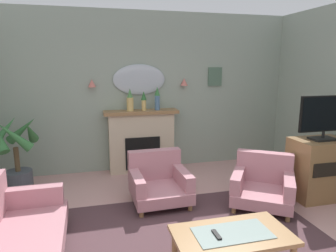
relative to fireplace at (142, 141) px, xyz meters
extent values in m
cube|color=#93A393|center=(0.15, 0.22, 0.90)|extent=(6.57, 0.10, 2.94)
cube|color=#4C3338|center=(0.15, -2.51, -0.56)|extent=(3.20, 2.40, 0.01)
cube|color=beige|center=(0.00, 0.01, -0.02)|extent=(1.20, 0.28, 1.10)
cube|color=black|center=(0.00, -0.09, -0.19)|extent=(0.64, 0.12, 0.60)
cube|color=olive|center=(0.00, -0.01, 0.56)|extent=(1.36, 0.36, 0.06)
cylinder|color=tan|center=(-0.20, -0.03, 0.71)|extent=(0.12, 0.12, 0.24)
cone|color=#4C8447|center=(-0.20, -0.03, 0.91)|extent=(0.10, 0.10, 0.16)
cylinder|color=tan|center=(0.05, -0.03, 0.69)|extent=(0.08, 0.08, 0.19)
cone|color=#2D6633|center=(0.05, -0.03, 0.86)|extent=(0.10, 0.10, 0.16)
cylinder|color=#4C7093|center=(0.30, -0.03, 0.72)|extent=(0.09, 0.09, 0.27)
cone|color=#38753D|center=(0.30, -0.03, 0.94)|extent=(0.10, 0.10, 0.16)
ellipsoid|color=#B2BCC6|center=(0.00, 0.14, 1.14)|extent=(0.96, 0.06, 0.56)
cone|color=#D17066|center=(-0.85, 0.09, 1.09)|extent=(0.14, 0.14, 0.14)
cone|color=#D17066|center=(0.85, 0.09, 1.09)|extent=(0.14, 0.14, 0.14)
cube|color=#4C6B56|center=(1.50, 0.15, 1.18)|extent=(0.28, 0.03, 0.36)
cube|color=olive|center=(0.35, -3.08, -0.15)|extent=(1.10, 0.60, 0.04)
cube|color=#8C9E99|center=(0.35, -3.08, -0.13)|extent=(0.72, 0.36, 0.01)
cylinder|color=olive|center=(-0.14, -2.84, -0.37)|extent=(0.06, 0.06, 0.40)
cylinder|color=olive|center=(0.84, -2.84, -0.37)|extent=(0.06, 0.06, 0.40)
cube|color=black|center=(0.18, -3.09, -0.12)|extent=(0.04, 0.16, 0.02)
cube|color=#B77A84|center=(-1.63, -2.45, -0.38)|extent=(0.87, 1.71, 0.18)
cube|color=#B77A84|center=(-1.65, -1.67, -0.17)|extent=(0.76, 0.17, 0.24)
cylinder|color=olive|center=(-1.31, -1.67, -0.52)|extent=(0.07, 0.07, 0.10)
cylinder|color=olive|center=(-1.98, -1.68, -0.52)|extent=(0.07, 0.07, 0.10)
cube|color=#B77A84|center=(1.40, -1.89, -0.39)|extent=(1.11, 1.11, 0.16)
cube|color=#B77A84|center=(1.59, -1.61, -0.09)|extent=(0.75, 0.58, 0.45)
cube|color=#B77A84|center=(1.12, -1.70, -0.20)|extent=(0.52, 0.67, 0.22)
cube|color=#B77A84|center=(1.68, -2.08, -0.20)|extent=(0.52, 0.67, 0.22)
cylinder|color=olive|center=(0.93, -1.98, -0.52)|extent=(0.06, 0.06, 0.10)
cylinder|color=olive|center=(1.49, -2.36, -0.52)|extent=(0.06, 0.06, 0.10)
cylinder|color=olive|center=(1.31, -1.42, -0.52)|extent=(0.06, 0.06, 0.10)
cylinder|color=olive|center=(1.87, -1.80, -0.52)|extent=(0.06, 0.06, 0.10)
cube|color=#B77A84|center=(0.03, -1.44, -0.39)|extent=(0.82, 0.82, 0.16)
cube|color=#B77A84|center=(0.02, -1.10, -0.09)|extent=(0.80, 0.18, 0.45)
cube|color=#B77A84|center=(-0.31, -1.45, -0.20)|extent=(0.16, 0.72, 0.22)
cube|color=#B77A84|center=(0.37, -1.43, -0.20)|extent=(0.16, 0.72, 0.22)
cylinder|color=olive|center=(-0.30, -1.79, -0.52)|extent=(0.06, 0.06, 0.10)
cylinder|color=olive|center=(0.38, -1.77, -0.52)|extent=(0.06, 0.06, 0.10)
cylinder|color=olive|center=(-0.32, -1.11, -0.52)|extent=(0.06, 0.06, 0.10)
cylinder|color=olive|center=(0.36, -1.09, -0.52)|extent=(0.06, 0.06, 0.10)
cube|color=olive|center=(2.39, -1.80, -0.12)|extent=(0.80, 0.56, 0.90)
cube|color=black|center=(2.39, -2.09, -0.03)|extent=(0.68, 0.02, 0.20)
cube|color=black|center=(2.39, -1.82, 0.34)|extent=(0.36, 0.24, 0.03)
cylinder|color=black|center=(2.39, -1.82, 0.41)|extent=(0.04, 0.04, 0.10)
cube|color=black|center=(2.39, -1.82, 0.72)|extent=(0.84, 0.04, 0.52)
cube|color=black|center=(2.39, -1.84, 0.72)|extent=(0.80, 0.01, 0.48)
cylinder|color=#474C56|center=(-2.03, -0.53, -0.39)|extent=(0.41, 0.41, 0.36)
cylinder|color=brown|center=(-2.03, -0.53, -0.02)|extent=(0.08, 0.08, 0.38)
cone|color=#38753D|center=(-1.80, -0.52, 0.40)|extent=(0.17, 0.56, 0.45)
cone|color=#38753D|center=(-1.96, -0.31, 0.40)|extent=(0.56, 0.31, 0.49)
cone|color=#38753D|center=(-2.21, -0.38, 0.40)|extent=(0.46, 0.50, 0.49)
cone|color=#38753D|center=(-1.98, -0.75, 0.40)|extent=(0.53, 0.26, 0.52)
camera|label=1|loc=(-0.86, -5.39, 1.41)|focal=32.04mm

